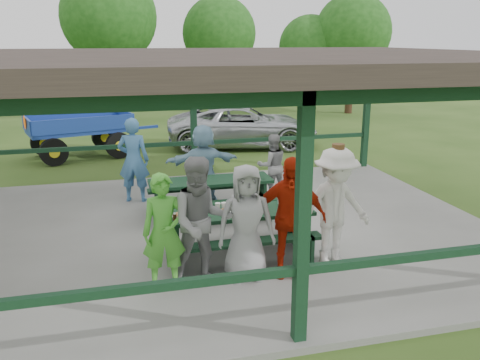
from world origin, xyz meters
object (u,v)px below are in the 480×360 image
object	(u,v)px
picnic_table_far	(211,193)
spectator_grey	(272,165)
farm_trailer	(80,134)
spectator_lblue	(203,164)
spectator_blue	(134,160)
picnic_table_near	(238,227)
contestant_white_fedora	(335,208)
contestant_red	(289,217)
contestant_green	(164,232)
pickup_truck	(243,126)
contestant_grey_left	(202,222)
contestant_grey_mid	(246,223)

from	to	relation	value
picnic_table_far	spectator_grey	world-z (taller)	spectator_grey
picnic_table_far	farm_trailer	size ratio (longest dim) A/B	0.59
spectator_lblue	spectator_blue	bearing A→B (deg)	-20.43
picnic_table_near	picnic_table_far	distance (m)	2.00
picnic_table_near	contestant_white_fedora	xyz separation A→B (m)	(1.35, -0.78, 0.48)
contestant_red	spectator_lblue	bearing A→B (deg)	118.45
contestant_green	spectator_blue	size ratio (longest dim) A/B	0.91
pickup_truck	spectator_lblue	bearing A→B (deg)	168.05
spectator_blue	contestant_green	bearing A→B (deg)	107.30
contestant_grey_left	farm_trailer	xyz separation A→B (m)	(-2.12, 9.50, -0.34)
contestant_grey_left	contestant_red	xyz separation A→B (m)	(1.31, -0.04, -0.03)
contestant_grey_left	spectator_blue	bearing A→B (deg)	97.54
picnic_table_far	contestant_white_fedora	bearing A→B (deg)	-63.00
spectator_lblue	contestant_red	bearing A→B (deg)	95.98
spectator_grey	farm_trailer	distance (m)	7.17
spectator_blue	contestant_white_fedora	bearing A→B (deg)	139.18
picnic_table_near	spectator_lblue	bearing A→B (deg)	90.96
picnic_table_far	contestant_grey_left	bearing A→B (deg)	-103.47
contestant_grey_mid	spectator_grey	bearing A→B (deg)	70.84
picnic_table_near	spectator_blue	size ratio (longest dim) A/B	1.32
contestant_grey_mid	pickup_truck	size ratio (longest dim) A/B	0.35
contestant_red	picnic_table_far	bearing A→B (deg)	121.42
picnic_table_near	farm_trailer	distance (m)	9.08
spectator_lblue	spectator_blue	world-z (taller)	spectator_blue
spectator_blue	farm_trailer	size ratio (longest dim) A/B	0.45
farm_trailer	spectator_blue	bearing A→B (deg)	-91.32
spectator_lblue	farm_trailer	bearing A→B (deg)	-66.65
contestant_red	farm_trailer	distance (m)	10.14
contestant_grey_mid	contestant_white_fedora	xyz separation A→B (m)	(1.45, 0.08, 0.08)
contestant_red	spectator_lblue	xyz separation A→B (m)	(-0.60, 3.81, -0.06)
contestant_green	contestant_grey_left	world-z (taller)	contestant_grey_left
farm_trailer	contestant_white_fedora	bearing A→B (deg)	-81.70
contestant_red	contestant_grey_mid	bearing A→B (deg)	-166.09
picnic_table_near	contestant_grey_left	bearing A→B (deg)	-130.37
picnic_table_near	contestant_red	size ratio (longest dim) A/B	1.33
contestant_green	pickup_truck	bearing A→B (deg)	71.99
contestant_red	pickup_truck	bearing A→B (deg)	98.93
spectator_blue	farm_trailer	world-z (taller)	spectator_blue
contestant_white_fedora	picnic_table_near	bearing A→B (deg)	141.05
spectator_lblue	spectator_grey	world-z (taller)	spectator_lblue
picnic_table_near	farm_trailer	world-z (taller)	farm_trailer
contestant_grey_mid	spectator_grey	distance (m)	4.16
contestant_grey_left	spectator_blue	size ratio (longest dim) A/B	1.03
contestant_red	farm_trailer	xyz separation A→B (m)	(-3.43, 9.54, -0.31)
picnic_table_near	contestant_grey_mid	world-z (taller)	contestant_grey_mid
picnic_table_far	contestant_grey_mid	world-z (taller)	contestant_grey_mid
contestant_grey_left	spectator_blue	distance (m)	4.30
picnic_table_far	farm_trailer	xyz separation A→B (m)	(-2.81, 6.61, 0.14)
contestant_grey_mid	farm_trailer	world-z (taller)	contestant_grey_mid
contestant_green	contestant_red	distance (m)	1.85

